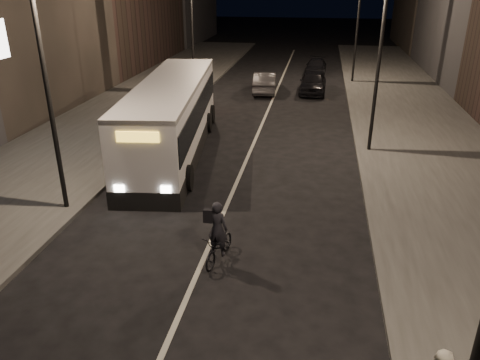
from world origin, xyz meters
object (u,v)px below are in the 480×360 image
at_px(car_near, 313,82).
at_px(cyclist_on_bicycle, 219,241).
at_px(streetlight_right_mid, 376,36).
at_px(car_far, 316,67).
at_px(city_bus, 172,114).
at_px(streetlight_left_near, 50,59).
at_px(streetlight_right_far, 355,11).
at_px(car_mid, 265,82).
at_px(streetlight_left_far, 195,15).

bearing_deg(car_near, cyclist_on_bicycle, -94.46).
distance_m(streetlight_right_mid, car_far, 20.14).
relative_size(city_bus, car_far, 3.06).
xyz_separation_m(streetlight_left_near, cyclist_on_bicycle, (5.82, -2.30, -4.68)).
height_order(streetlight_right_far, car_mid, streetlight_right_far).
xyz_separation_m(car_near, car_mid, (-3.41, -0.41, -0.04)).
xyz_separation_m(streetlight_right_far, streetlight_left_far, (-10.66, -6.00, 0.00)).
relative_size(city_bus, car_mid, 2.86).
bearing_deg(city_bus, streetlight_right_far, 55.73).
relative_size(streetlight_left_far, car_mid, 1.83).
bearing_deg(streetlight_right_mid, car_near, 102.73).
xyz_separation_m(streetlight_left_far, car_near, (7.94, 2.05, -4.59)).
height_order(car_near, car_mid, car_near).
height_order(streetlight_left_far, car_far, streetlight_left_far).
relative_size(streetlight_right_far, cyclist_on_bicycle, 4.00).
bearing_deg(streetlight_left_near, car_mid, 77.00).
xyz_separation_m(streetlight_right_mid, streetlight_left_far, (-10.66, 10.00, 0.00)).
distance_m(cyclist_on_bicycle, car_near, 22.45).
bearing_deg(cyclist_on_bicycle, car_mid, 105.53).
relative_size(streetlight_left_near, car_far, 1.96).
bearing_deg(car_near, streetlight_left_far, -164.56).
xyz_separation_m(city_bus, car_near, (6.21, 13.47, -1.06)).
relative_size(car_near, car_far, 1.09).
bearing_deg(car_mid, cyclist_on_bicycle, 88.60).
bearing_deg(streetlight_left_near, streetlight_right_mid, 36.88).
distance_m(streetlight_right_far, cyclist_on_bicycle, 27.15).
height_order(streetlight_right_far, streetlight_left_far, same).
height_order(streetlight_right_far, cyclist_on_bicycle, streetlight_right_far).
bearing_deg(streetlight_left_far, streetlight_right_mid, -43.16).
distance_m(cyclist_on_bicycle, car_far, 29.77).
distance_m(streetlight_right_far, streetlight_left_near, 26.26).
xyz_separation_m(cyclist_on_bicycle, car_near, (2.13, 22.35, 0.09)).
xyz_separation_m(cyclist_on_bicycle, car_far, (2.20, 29.69, -0.07)).
relative_size(streetlight_right_mid, streetlight_left_far, 1.00).
bearing_deg(city_bus, car_near, 58.12).
bearing_deg(city_bus, streetlight_left_far, 91.50).
bearing_deg(car_far, car_near, -88.25).
height_order(streetlight_left_near, car_far, streetlight_left_near).
bearing_deg(streetlight_right_far, streetlight_left_far, -150.64).
bearing_deg(streetlight_left_near, city_bus, 75.24).
xyz_separation_m(streetlight_right_far, city_bus, (-8.93, -17.42, -3.53)).
distance_m(city_bus, cyclist_on_bicycle, 9.84).
height_order(streetlight_right_far, car_far, streetlight_right_far).
height_order(car_mid, car_far, car_mid).
bearing_deg(cyclist_on_bicycle, city_bus, 126.89).
bearing_deg(streetlight_left_far, car_mid, 19.85).
distance_m(streetlight_right_mid, cyclist_on_bicycle, 12.31).
bearing_deg(streetlight_left_near, streetlight_left_far, 90.00).
bearing_deg(streetlight_left_near, car_far, 73.68).
distance_m(streetlight_right_far, city_bus, 19.90).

